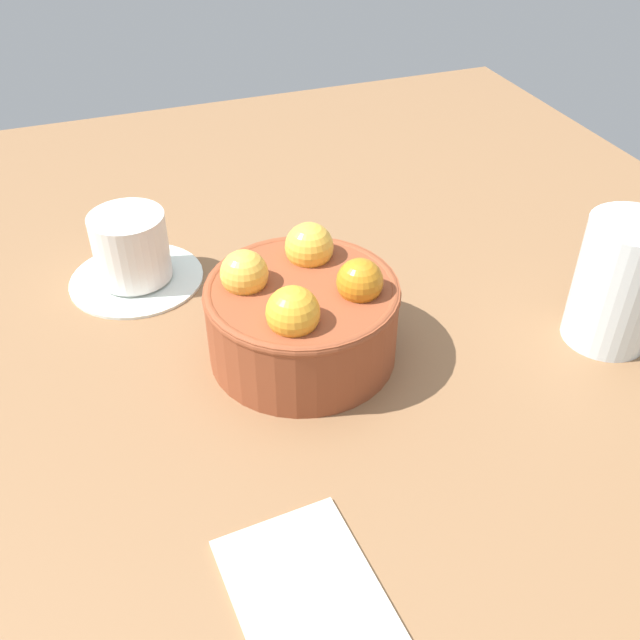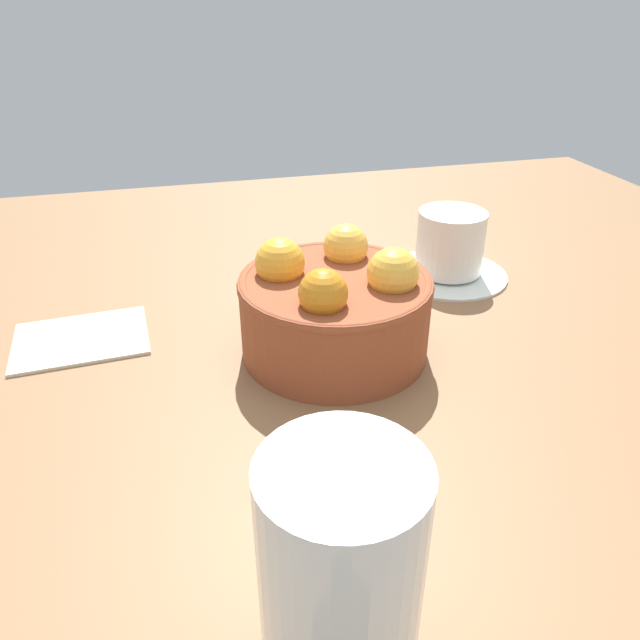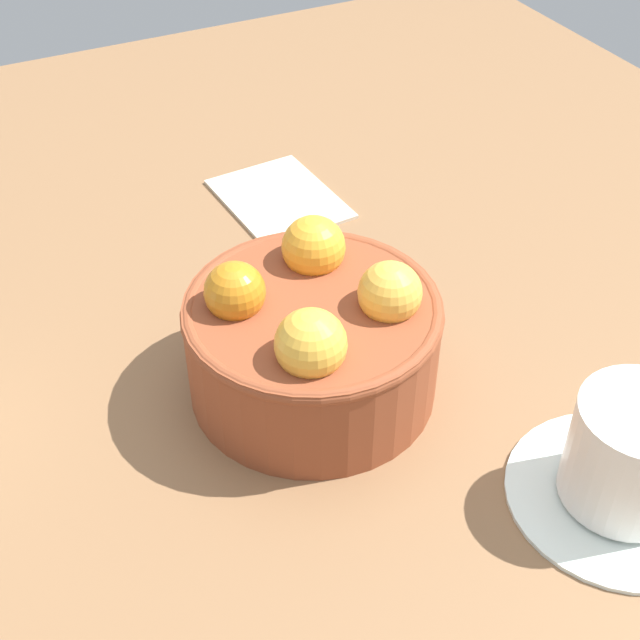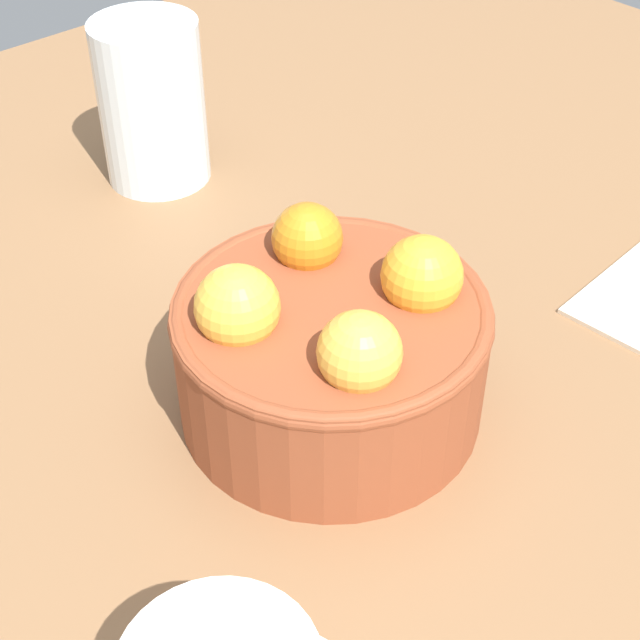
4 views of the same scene
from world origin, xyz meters
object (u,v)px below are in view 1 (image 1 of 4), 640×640
terracotta_bowl (302,313)px  water_glass (619,283)px  folded_napkin (305,590)px  coffee_cup (132,254)px

terracotta_bowl → water_glass: water_glass is taller
terracotta_bowl → folded_napkin: 23.16cm
water_glass → coffee_cup: bearing=-121.5°
folded_napkin → terracotta_bowl: bearing=161.3°
coffee_cup → water_glass: size_ratio=1.13×
terracotta_bowl → folded_napkin: bearing=-18.7°
coffee_cup → water_glass: bearing=58.5°
terracotta_bowl → coffee_cup: terracotta_bowl is taller
water_glass → terracotta_bowl: bearing=-105.2°
terracotta_bowl → coffee_cup: bearing=-143.8°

